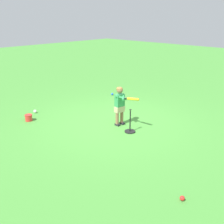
# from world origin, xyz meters

# --- Properties ---
(ground_plane) EXTENTS (40.00, 40.00, 0.00)m
(ground_plane) POSITION_xyz_m (0.00, 0.00, 0.00)
(ground_plane) COLOR #479338
(child_batter) EXTENTS (0.78, 0.32, 1.08)m
(child_batter) POSITION_xyz_m (-0.25, 0.03, 0.65)
(child_batter) COLOR #232328
(child_batter) RESTS_ON ground
(play_ball_far_right) EXTENTS (0.09, 0.09, 0.09)m
(play_ball_far_right) POSITION_xyz_m (-3.19, 1.76, 0.04)
(play_ball_far_right) COLOR red
(play_ball_far_right) RESTS_ON ground
(play_ball_center_lawn) EXTENTS (0.09, 0.09, 0.09)m
(play_ball_center_lawn) POSITION_xyz_m (1.95, -1.97, 0.04)
(play_ball_center_lawn) COLOR blue
(play_ball_center_lawn) RESTS_ON ground
(play_ball_behind_batter) EXTENTS (0.10, 0.10, 0.10)m
(play_ball_behind_batter) POSITION_xyz_m (2.32, 1.13, 0.05)
(play_ball_behind_batter) COLOR white
(play_ball_behind_batter) RESTS_ON ground
(batting_tee) EXTENTS (0.28, 0.28, 0.62)m
(batting_tee) POSITION_xyz_m (-0.76, 0.21, 0.10)
(batting_tee) COLOR black
(batting_tee) RESTS_ON ground
(toy_bucket) EXTENTS (0.22, 0.22, 0.19)m
(toy_bucket) POSITION_xyz_m (1.87, 1.61, 0.10)
(toy_bucket) COLOR red
(toy_bucket) RESTS_ON ground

